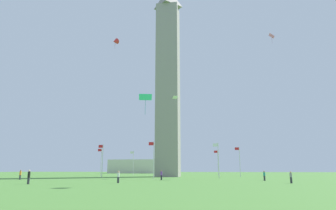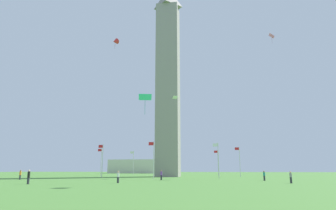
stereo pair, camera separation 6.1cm
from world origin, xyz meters
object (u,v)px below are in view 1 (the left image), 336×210
person_purple_shirt (161,175)px  person_gray_shirt (291,177)px  flagpole_n (101,161)px  person_teal_shirt (264,176)px  kite_pink_diamond (272,36)px  kite_white_diamond (175,98)px  person_orange_shirt (20,175)px  flagpole_se (218,159)px  kite_red_delta (115,41)px  kite_cyan_diamond (145,98)px  flagpole_e (153,158)px  flagpole_nw (133,162)px  flagpole_w (177,162)px  distant_building (136,167)px  obelisk_monument (168,76)px  flagpole_ne (102,159)px  flagpole_sw (218,162)px  flagpole_s (239,160)px  person_white_shirt (118,177)px  person_black_shirt (29,177)px

person_purple_shirt → person_gray_shirt: size_ratio=1.08×
flagpole_n → person_gray_shirt: 51.65m
person_teal_shirt → person_gray_shirt: size_ratio=1.00×
kite_pink_diamond → kite_white_diamond: size_ratio=1.47×
person_orange_shirt → flagpole_se: bearing=-1.7°
person_purple_shirt → kite_red_delta: kite_red_delta is taller
person_gray_shirt → kite_cyan_diamond: (18.07, 9.26, 9.52)m
flagpole_e → flagpole_nw: bearing=-67.5°
flagpole_w → flagpole_e: bearing=90.0°
person_gray_shirt → distant_building: size_ratio=0.07×
obelisk_monument → distant_building: obelisk_monument is taller
flagpole_n → person_orange_shirt: flagpole_n is taller
flagpole_ne → person_gray_shirt: bearing=149.8°
kite_white_diamond → flagpole_w: bearing=-83.1°
flagpole_se → kite_white_diamond: kite_white_diamond is taller
obelisk_monument → kite_cyan_diamond: size_ratio=22.39×
flagpole_sw → flagpole_w: size_ratio=1.00×
flagpole_n → flagpole_s: size_ratio=1.00×
flagpole_sw → person_white_shirt: 50.15m
person_black_shirt → kite_pink_diamond: (-37.70, -34.24, 32.33)m
flagpole_e → person_white_shirt: (1.22, 17.74, -3.19)m
flagpole_e → kite_white_diamond: bearing=-134.7°
flagpole_se → kite_white_diamond: size_ratio=4.45×
kite_red_delta → kite_cyan_diamond: kite_red_delta is taller
flagpole_n → kite_red_delta: (-6.79, 11.69, 28.05)m
flagpole_nw → kite_cyan_diamond: kite_cyan_diamond is taller
flagpole_s → person_purple_shirt: (15.30, 22.75, -3.15)m
flagpole_sw → person_black_shirt: bearing=65.7°
flagpole_w → kite_pink_diamond: (-26.33, 24.06, 29.21)m
obelisk_monument → flagpole_sw: obelisk_monument is taller
flagpole_se → flagpole_sw: size_ratio=1.00×
flagpole_ne → flagpole_se: same height
flagpole_w → person_purple_shirt: (-2.50, 40.54, -3.15)m
kite_red_delta → flagpole_nw: bearing=-86.3°
obelisk_monument → flagpole_ne: 28.69m
obelisk_monument → person_gray_shirt: obelisk_monument is taller
flagpole_nw → kite_pink_diamond: kite_pink_diamond is taller
obelisk_monument → flagpole_nw: bearing=-44.9°
flagpole_n → flagpole_se: 32.88m
flagpole_n → person_black_shirt: (-6.42, 40.51, -3.12)m
flagpole_e → flagpole_se: (-12.58, -5.21, 0.00)m
flagpole_ne → kite_red_delta: (-1.58, -0.90, 28.05)m
flagpole_n → kite_white_diamond: size_ratio=4.45×
person_white_shirt → distant_building: size_ratio=0.07×
person_white_shirt → flagpole_nw: bearing=-10.3°
kite_white_diamond → person_gray_shirt: bearing=134.1°
flagpole_ne → kite_cyan_diamond: kite_cyan_diamond is taller
flagpole_w → distant_building: flagpole_w is taller
person_orange_shirt → distant_building: distant_building is taller
flagpole_nw → person_white_shirt: size_ratio=4.44×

